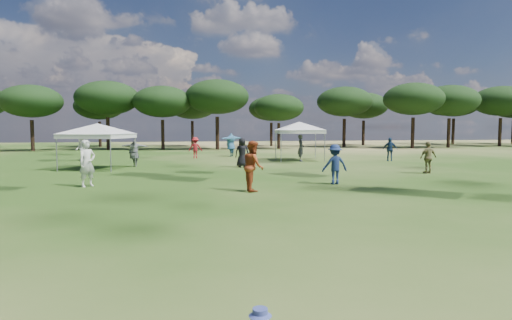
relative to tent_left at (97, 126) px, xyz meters
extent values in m
cylinder|color=black|center=(-10.01, 20.82, -0.94)|extent=(0.36, 0.36, 3.14)
ellipsoid|color=black|center=(-10.01, 20.82, 2.52)|extent=(6.11, 6.11, 3.29)
cylinder|color=black|center=(-2.89, 22.34, -0.78)|extent=(0.40, 0.40, 3.46)
ellipsoid|color=black|center=(-2.89, 22.34, 3.03)|extent=(6.73, 6.73, 3.63)
cylinder|color=black|center=(2.92, 21.16, -0.91)|extent=(0.37, 0.37, 3.21)
ellipsoid|color=black|center=(2.92, 21.16, 2.62)|extent=(6.24, 6.24, 3.36)
cylinder|color=black|center=(8.76, 20.70, -0.73)|extent=(0.41, 0.41, 3.56)
ellipsoid|color=black|center=(8.76, 20.70, 3.18)|extent=(6.91, 6.91, 3.73)
cylinder|color=black|center=(15.69, 21.04, -1.07)|extent=(0.33, 0.33, 2.88)
ellipsoid|color=black|center=(15.69, 21.04, 2.10)|extent=(5.60, 5.60, 3.02)
cylinder|color=black|center=(24.46, 23.50, -0.79)|extent=(0.39, 0.39, 3.44)
ellipsoid|color=black|center=(24.46, 23.50, 3.00)|extent=(6.69, 6.69, 3.60)
cylinder|color=black|center=(31.27, 19.58, -0.75)|extent=(0.40, 0.40, 3.53)
ellipsoid|color=black|center=(31.27, 19.58, 3.14)|extent=(6.86, 6.86, 3.70)
cylinder|color=black|center=(36.15, 19.99, -0.78)|extent=(0.40, 0.40, 3.47)
ellipsoid|color=black|center=(36.15, 19.99, 3.04)|extent=(6.74, 6.74, 3.63)
cylinder|color=black|center=(44.72, 21.98, -0.73)|extent=(0.41, 0.41, 3.57)
ellipsoid|color=black|center=(44.72, 21.98, 3.20)|extent=(6.94, 6.94, 3.74)
cylinder|color=black|center=(-5.02, 29.84, -0.96)|extent=(0.36, 0.36, 3.11)
ellipsoid|color=black|center=(-5.02, 29.84, 2.47)|extent=(6.05, 6.05, 3.26)
cylinder|color=black|center=(6.33, 29.05, -0.91)|extent=(0.37, 0.37, 3.20)
ellipsoid|color=black|center=(6.33, 29.05, 2.61)|extent=(6.21, 6.21, 3.35)
cylinder|color=black|center=(16.32, 27.87, -1.02)|extent=(0.34, 0.34, 2.99)
ellipsoid|color=black|center=(16.32, 27.87, 2.28)|extent=(5.81, 5.81, 3.13)
cylinder|color=black|center=(29.12, 28.27, -0.86)|extent=(0.38, 0.38, 3.31)
ellipsoid|color=black|center=(29.12, 28.27, 2.78)|extent=(6.43, 6.43, 3.47)
cylinder|color=black|center=(42.80, 28.65, -0.69)|extent=(0.42, 0.42, 3.64)
ellipsoid|color=black|center=(42.80, 28.65, 3.31)|extent=(7.06, 7.06, 3.81)
cylinder|color=gray|center=(-1.99, -0.99, -1.53)|extent=(0.06, 0.06, 1.96)
cylinder|color=gray|center=(0.99, -1.99, -1.53)|extent=(0.06, 0.06, 1.96)
cylinder|color=gray|center=(-0.99, 1.99, -1.53)|extent=(0.06, 0.06, 1.96)
cylinder|color=gray|center=(1.99, 0.99, -1.53)|extent=(0.06, 0.06, 1.96)
cube|color=silver|center=(0.00, 0.00, -0.60)|extent=(4.18, 4.18, 0.25)
pyramid|color=silver|center=(0.00, 0.00, 0.12)|extent=(6.37, 6.37, 0.60)
cylinder|color=gray|center=(11.58, 2.91, -1.44)|extent=(0.06, 0.06, 2.14)
cylinder|color=gray|center=(14.64, 2.59, -1.44)|extent=(0.06, 0.06, 2.14)
cylinder|color=gray|center=(11.90, 5.97, -1.44)|extent=(0.06, 0.06, 2.14)
cylinder|color=gray|center=(14.96, 5.64, -1.44)|extent=(0.06, 0.06, 2.14)
cube|color=silver|center=(13.27, 4.28, -0.42)|extent=(3.56, 3.56, 0.25)
pyramid|color=silver|center=(13.27, 4.28, 0.30)|extent=(6.55, 6.55, 0.60)
sphere|color=#E0B293|center=(5.42, -21.61, -2.10)|extent=(0.15, 0.15, 0.15)
cone|color=#4752A7|center=(5.42, -21.61, -2.06)|extent=(0.25, 0.25, 0.02)
cylinder|color=#4752A7|center=(5.42, -21.61, -2.03)|extent=(0.16, 0.16, 0.06)
imported|color=maroon|center=(5.87, 7.69, -1.69)|extent=(1.14, 0.76, 1.65)
imported|color=#275276|center=(8.85, 9.30, -1.55)|extent=(2.25, 1.98, 1.93)
imported|color=#343539|center=(13.13, 3.34, -1.57)|extent=(0.56, 0.76, 1.89)
imported|color=beige|center=(0.93, -7.65, -1.56)|extent=(0.83, 0.80, 1.91)
imported|color=#162C4E|center=(19.44, 2.34, -1.67)|extent=(1.07, 0.82, 1.69)
imported|color=navy|center=(11.12, -8.72, -1.66)|extent=(1.11, 0.65, 1.69)
imported|color=black|center=(8.37, -0.40, -1.62)|extent=(1.01, 0.81, 1.79)
imported|color=olive|center=(17.45, -5.56, -1.67)|extent=(1.04, 0.56, 1.68)
imported|color=#525358|center=(1.89, 1.20, -1.71)|extent=(1.98, 1.49, 1.61)
imported|color=silver|center=(-2.31, 6.45, -1.63)|extent=(0.99, 1.07, 1.76)
imported|color=maroon|center=(7.36, -10.08, -1.55)|extent=(0.73, 0.93, 1.92)
camera|label=1|loc=(4.60, -25.89, -0.09)|focal=30.00mm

